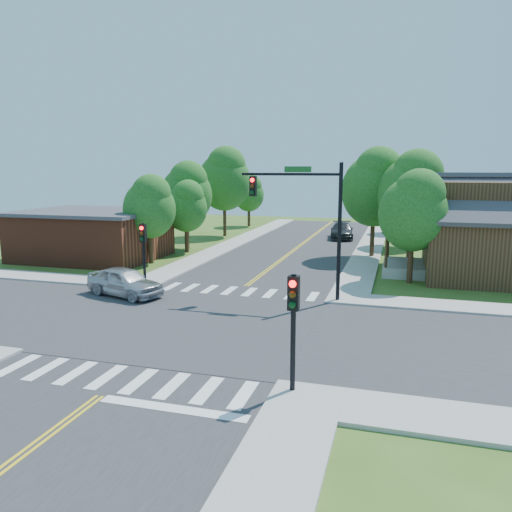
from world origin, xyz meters
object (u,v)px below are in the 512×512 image
(signal_mast_ne, at_px, (307,209))
(car_dgrey, at_px, (342,231))
(signal_pole_nw, at_px, (143,243))
(house_ne, at_px, (509,226))
(car_silver, at_px, (125,282))
(signal_pole_se, at_px, (293,311))

(signal_mast_ne, xyz_separation_m, car_dgrey, (-0.87, 23.90, -4.08))
(signal_pole_nw, height_order, car_dgrey, signal_pole_nw)
(house_ne, height_order, car_silver, house_ne)
(signal_pole_nw, bearing_deg, signal_pole_se, -45.00)
(signal_mast_ne, bearing_deg, car_silver, -167.70)
(signal_mast_ne, bearing_deg, car_dgrey, 92.09)
(signal_mast_ne, relative_size, car_silver, 1.45)
(signal_pole_nw, height_order, house_ne, house_ne)
(signal_pole_se, height_order, car_silver, signal_pole_se)
(signal_mast_ne, xyz_separation_m, house_ne, (11.19, 8.65, -1.52))
(house_ne, distance_m, car_dgrey, 19.62)
(car_dgrey, bearing_deg, car_silver, -115.57)
(signal_pole_se, distance_m, car_dgrey, 35.25)
(signal_mast_ne, bearing_deg, signal_pole_nw, -179.93)
(signal_mast_ne, relative_size, house_ne, 0.55)
(house_ne, bearing_deg, signal_pole_nw, -157.31)
(signal_pole_se, bearing_deg, car_dgrey, 94.17)
(signal_pole_nw, height_order, car_silver, signal_pole_nw)
(signal_pole_nw, bearing_deg, house_ne, 22.69)
(signal_pole_nw, bearing_deg, car_dgrey, 70.13)
(signal_pole_se, xyz_separation_m, signal_pole_nw, (-11.20, 11.20, 0.00))
(signal_pole_se, xyz_separation_m, house_ne, (9.51, 19.86, 0.67))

